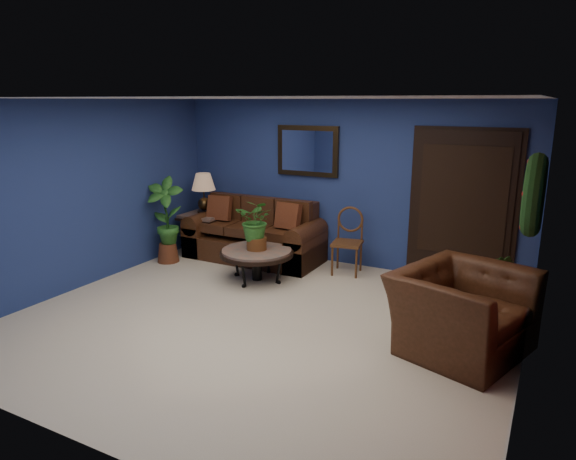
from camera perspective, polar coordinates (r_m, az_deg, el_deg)
The scene contains 18 objects.
floor at distance 6.03m, azimuth -3.04°, elevation -10.06°, with size 5.50×5.50×0.00m, color beige.
wall_back at distance 7.85m, azimuth 6.24°, elevation 5.13°, with size 5.50×0.04×2.50m, color navy.
wall_left at distance 7.41m, azimuth -21.81°, elevation 3.66°, with size 0.04×5.00×2.50m, color navy.
wall_right_brick at distance 4.87m, azimuth 25.79°, elevation -1.86°, with size 0.04×5.00×2.50m, color maroon.
ceiling at distance 5.50m, azimuth -3.39°, elevation 14.41°, with size 5.50×5.00×0.02m, color white.
crown_molding at distance 4.71m, azimuth 26.99°, elevation 12.12°, with size 0.03×5.00×0.14m, color white.
wall_mirror at distance 7.99m, azimuth 2.18°, elevation 8.76°, with size 1.02×0.06×0.77m, color #3C2A15.
closet_door at distance 7.40m, azimuth 18.80°, elevation 2.33°, with size 1.44×0.06×2.18m, color black.
wreath at distance 4.83m, azimuth 25.68°, elevation 3.52°, with size 0.72×0.72×0.16m, color black.
sofa at distance 8.25m, azimuth -3.54°, elevation -0.98°, with size 2.17×0.94×0.98m.
coffee_table at distance 7.23m, azimuth -3.49°, elevation -2.61°, with size 1.04×1.04×0.45m.
end_table at distance 8.72m, azimuth -9.21°, elevation 0.86°, with size 0.70×0.70×0.64m.
table_lamp at distance 8.61m, azimuth -9.36°, elevation 4.56°, with size 0.39×0.39×0.65m.
side_chair at distance 7.56m, azimuth 6.72°, elevation -0.68°, with size 0.48×0.48×0.97m.
armchair at distance 5.51m, azimuth 18.75°, elevation -8.54°, with size 1.29×1.12×0.84m, color #422113.
coffee_plant at distance 7.11m, azimuth -3.55°, elevation 0.88°, with size 0.58×0.52×0.72m.
floor_plant at distance 6.53m, azimuth 22.06°, elevation -5.58°, with size 0.34×0.28×0.76m.
tall_plant at distance 8.17m, azimuth -13.41°, elevation 1.38°, with size 0.67×0.54×1.34m.
Camera 1 is at (2.84, -4.71, 2.48)m, focal length 32.00 mm.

